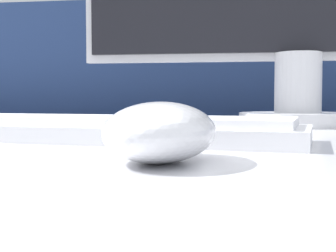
{
  "coord_description": "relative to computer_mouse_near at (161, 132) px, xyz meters",
  "views": [
    {
      "loc": [
        -0.02,
        -0.53,
        0.8
      ],
      "look_at": [
        -0.07,
        -0.2,
        0.78
      ],
      "focal_mm": 50.0,
      "sensor_mm": 36.0,
      "label": 1
    }
  ],
  "objects": [
    {
      "name": "keyboard",
      "position": [
        -0.1,
        0.15,
        -0.01
      ],
      "size": [
        0.44,
        0.19,
        0.02
      ],
      "rotation": [
        0.0,
        0.0,
        -0.17
      ],
      "color": "white",
      "rests_on": "desk"
    },
    {
      "name": "computer_mouse_near",
      "position": [
        0.0,
        0.0,
        0.0
      ],
      "size": [
        0.08,
        0.11,
        0.04
      ],
      "rotation": [
        0.0,
        0.0,
        -0.08
      ],
      "color": "white",
      "rests_on": "desk"
    },
    {
      "name": "partition_panel",
      "position": [
        0.07,
        0.84,
        -0.25
      ],
      "size": [
        5.0,
        0.03,
        1.04
      ],
      "color": "navy",
      "rests_on": "ground_plane"
    }
  ]
}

